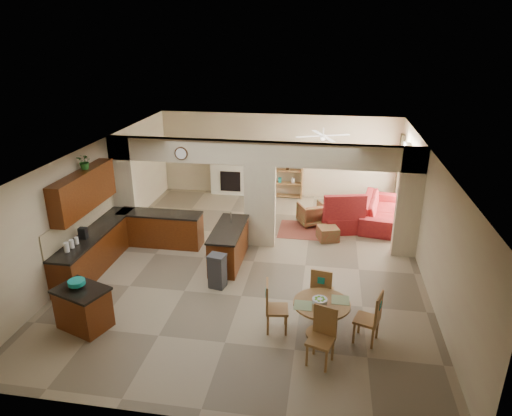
% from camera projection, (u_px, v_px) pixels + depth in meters
% --- Properties ---
extents(floor, '(10.00, 10.00, 0.00)m').
position_uv_depth(floor, '(254.00, 261.00, 11.32)').
color(floor, gray).
rests_on(floor, ground).
extents(ceiling, '(10.00, 10.00, 0.00)m').
position_uv_depth(ceiling, '(253.00, 151.00, 10.30)').
color(ceiling, white).
rests_on(ceiling, wall_back).
extents(wall_back, '(8.00, 0.00, 8.00)m').
position_uv_depth(wall_back, '(278.00, 156.00, 15.41)').
color(wall_back, '#C3B98E').
rests_on(wall_back, floor).
extents(wall_front, '(8.00, 0.00, 8.00)m').
position_uv_depth(wall_front, '(193.00, 341.00, 6.21)').
color(wall_front, '#C3B98E').
rests_on(wall_front, floor).
extents(wall_left, '(0.00, 10.00, 10.00)m').
position_uv_depth(wall_left, '(96.00, 200.00, 11.41)').
color(wall_left, '#C3B98E').
rests_on(wall_left, floor).
extents(wall_right, '(0.00, 10.00, 10.00)m').
position_uv_depth(wall_right, '(429.00, 220.00, 10.21)').
color(wall_right, '#C3B98E').
rests_on(wall_right, floor).
extents(partition_left_pier, '(0.60, 0.25, 2.80)m').
position_uv_depth(partition_left_pier, '(125.00, 188.00, 12.28)').
color(partition_left_pier, '#C3B98E').
rests_on(partition_left_pier, floor).
extents(partition_center_pier, '(0.80, 0.25, 2.20)m').
position_uv_depth(partition_center_pier, '(260.00, 206.00, 11.84)').
color(partition_center_pier, '#C3B98E').
rests_on(partition_center_pier, floor).
extents(partition_right_pier, '(0.60, 0.25, 2.80)m').
position_uv_depth(partition_right_pier, '(409.00, 203.00, 11.18)').
color(partition_right_pier, '#C3B98E').
rests_on(partition_right_pier, floor).
extents(partition_header, '(8.00, 0.25, 0.60)m').
position_uv_depth(partition_header, '(260.00, 153.00, 11.33)').
color(partition_header, '#C3B98E').
rests_on(partition_header, partition_center_pier).
extents(kitchen_counter, '(2.52, 3.29, 1.48)m').
position_uv_depth(kitchen_counter, '(124.00, 240.00, 11.41)').
color(kitchen_counter, '#3C1707').
rests_on(kitchen_counter, floor).
extents(upper_cabinets, '(0.35, 2.40, 0.90)m').
position_uv_depth(upper_cabinets, '(84.00, 191.00, 10.46)').
color(upper_cabinets, '#3C1707').
rests_on(upper_cabinets, wall_left).
extents(peninsula, '(0.70, 1.85, 0.91)m').
position_uv_depth(peninsula, '(229.00, 245.00, 11.14)').
color(peninsula, '#3C1707').
rests_on(peninsula, floor).
extents(wall_clock, '(0.34, 0.03, 0.34)m').
position_uv_depth(wall_clock, '(181.00, 154.00, 11.51)').
color(wall_clock, '#4E2E1A').
rests_on(wall_clock, partition_header).
extents(rug, '(1.60, 1.30, 0.01)m').
position_uv_depth(rug, '(307.00, 230.00, 13.07)').
color(rug, brown).
rests_on(rug, floor).
extents(fireplace, '(1.60, 0.35, 1.20)m').
position_uv_depth(fireplace, '(231.00, 177.00, 15.78)').
color(fireplace, white).
rests_on(fireplace, floor).
extents(shelving_unit, '(1.00, 0.32, 1.80)m').
position_uv_depth(shelving_unit, '(287.00, 172.00, 15.37)').
color(shelving_unit, brown).
rests_on(shelving_unit, floor).
extents(window_a, '(0.02, 0.90, 1.90)m').
position_uv_depth(window_a, '(411.00, 194.00, 12.40)').
color(window_a, white).
rests_on(window_a, wall_right).
extents(window_b, '(0.02, 0.90, 1.90)m').
position_uv_depth(window_b, '(403.00, 176.00, 13.97)').
color(window_b, white).
rests_on(window_b, wall_right).
extents(glazed_door, '(0.02, 0.70, 2.10)m').
position_uv_depth(glazed_door, '(406.00, 189.00, 13.24)').
color(glazed_door, white).
rests_on(glazed_door, wall_right).
extents(drape_a_left, '(0.10, 0.28, 2.30)m').
position_uv_depth(drape_a_left, '(413.00, 201.00, 11.86)').
color(drape_a_left, '#3F1F19').
rests_on(drape_a_left, wall_right).
extents(drape_a_right, '(0.10, 0.28, 2.30)m').
position_uv_depth(drape_a_right, '(407.00, 187.00, 12.96)').
color(drape_a_right, '#3F1F19').
rests_on(drape_a_right, wall_right).
extents(drape_b_left, '(0.10, 0.28, 2.30)m').
position_uv_depth(drape_b_left, '(404.00, 182.00, 13.42)').
color(drape_b_left, '#3F1F19').
rests_on(drape_b_left, wall_right).
extents(drape_b_right, '(0.10, 0.28, 2.30)m').
position_uv_depth(drape_b_right, '(399.00, 170.00, 14.52)').
color(drape_b_right, '#3F1F19').
rests_on(drape_b_right, wall_right).
extents(ceiling_fan, '(1.00, 1.00, 0.10)m').
position_uv_depth(ceiling_fan, '(323.00, 136.00, 12.92)').
color(ceiling_fan, white).
rests_on(ceiling_fan, ceiling).
extents(kitchen_island, '(1.14, 0.98, 0.84)m').
position_uv_depth(kitchen_island, '(83.00, 308.00, 8.69)').
color(kitchen_island, '#3C1707').
rests_on(kitchen_island, floor).
extents(teal_bowl, '(0.32, 0.32, 0.15)m').
position_uv_depth(teal_bowl, '(77.00, 284.00, 8.56)').
color(teal_bowl, teal).
rests_on(teal_bowl, kitchen_island).
extents(trash_can, '(0.39, 0.35, 0.73)m').
position_uv_depth(trash_can, '(217.00, 272.00, 10.08)').
color(trash_can, '#303033').
rests_on(trash_can, floor).
extents(dining_table, '(1.05, 1.05, 0.72)m').
position_uv_depth(dining_table, '(321.00, 314.00, 8.40)').
color(dining_table, brown).
rests_on(dining_table, floor).
extents(fruit_bowl, '(0.27, 0.27, 0.15)m').
position_uv_depth(fruit_bowl, '(320.00, 301.00, 8.23)').
color(fruit_bowl, '#63B827').
rests_on(fruit_bowl, dining_table).
extents(sofa, '(2.69, 1.40, 0.75)m').
position_uv_depth(sofa, '(380.00, 210.00, 13.53)').
color(sofa, maroon).
rests_on(sofa, floor).
extents(chaise, '(1.36, 1.20, 0.47)m').
position_uv_depth(chaise, '(343.00, 222.00, 13.08)').
color(chaise, maroon).
rests_on(chaise, floor).
extents(armchair, '(0.94, 0.95, 0.65)m').
position_uv_depth(armchair, '(311.00, 214.00, 13.38)').
color(armchair, maroon).
rests_on(armchair, floor).
extents(ottoman, '(0.66, 0.66, 0.38)m').
position_uv_depth(ottoman, '(328.00, 233.00, 12.43)').
color(ottoman, maroon).
rests_on(ottoman, floor).
extents(plant, '(0.37, 0.33, 0.37)m').
position_uv_depth(plant, '(85.00, 161.00, 10.42)').
color(plant, '#195115').
rests_on(plant, upper_cabinets).
extents(chair_north, '(0.48, 0.48, 1.02)m').
position_uv_depth(chair_north, '(322.00, 289.00, 9.06)').
color(chair_north, brown).
rests_on(chair_north, floor).
extents(chair_east, '(0.53, 0.53, 1.02)m').
position_uv_depth(chair_east, '(372.00, 316.00, 8.20)').
color(chair_east, brown).
rests_on(chair_east, floor).
extents(chair_south, '(0.53, 0.53, 1.02)m').
position_uv_depth(chair_south, '(323.00, 333.00, 7.74)').
color(chair_south, brown).
rests_on(chair_south, floor).
extents(chair_west, '(0.47, 0.47, 1.02)m').
position_uv_depth(chair_west, '(273.00, 305.00, 8.55)').
color(chair_west, brown).
rests_on(chair_west, floor).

